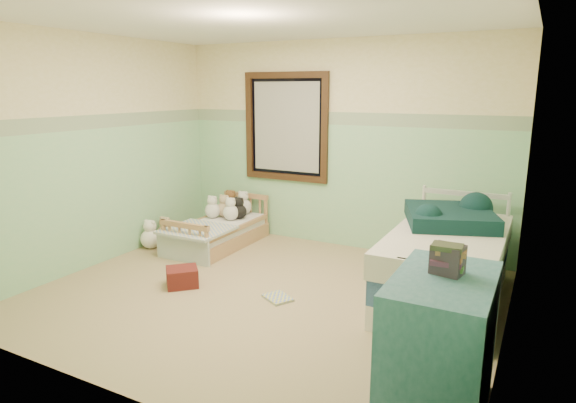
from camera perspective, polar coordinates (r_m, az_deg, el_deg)
The scene contains 29 objects.
floor at distance 4.81m, azimuth -2.80°, elevation -10.78°, with size 4.20×3.60×0.02m, color #907E59.
ceiling at distance 4.45m, azimuth -3.18°, elevation 20.51°, with size 4.20×3.60×0.02m, color white.
wall_back at distance 6.06m, azimuth 5.80°, elevation 6.47°, with size 4.20×0.04×2.50m, color beige.
wall_front at distance 3.08m, azimuth -20.35°, elevation -0.46°, with size 4.20×0.04×2.50m, color beige.
wall_left at distance 5.81m, azimuth -21.17°, elevation 5.40°, with size 0.04×3.60×2.50m, color beige.
wall_right at distance 3.85m, azimuth 25.03°, elevation 1.66°, with size 0.04×3.60×2.50m, color beige.
wainscot_mint at distance 6.12m, azimuth 5.64°, elevation 1.80°, with size 4.20×0.01×1.50m, color #86C794.
border_strip at distance 6.02m, azimuth 5.81°, elevation 9.53°, with size 4.20×0.01×0.15m, color #4E7659.
window_frame at distance 6.30m, azimuth -0.27°, elevation 8.61°, with size 1.16×0.06×1.36m, color black.
window_blinds at distance 6.31m, azimuth -0.23°, elevation 8.61°, with size 0.92×0.01×1.12m, color beige.
toddler_bed_frame at distance 6.26m, azimuth -8.01°, elevation -4.27°, with size 0.68×1.35×0.17m, color #976541.
toddler_mattress at distance 6.22m, azimuth -8.05°, elevation -2.97°, with size 0.62×1.30×0.12m, color silver.
patchwork_quilt at distance 5.88m, azimuth -10.47°, elevation -3.24°, with size 0.73×0.68×0.03m, color #7191CF.
plush_bed_brown at distance 6.66m, azimuth -6.63°, elevation -0.41°, with size 0.21×0.21×0.21m, color brown.
plush_bed_white at distance 6.55m, azimuth -5.19°, elevation -0.59°, with size 0.21×0.21×0.21m, color silver.
plush_bed_tan at distance 6.46m, azimuth -7.37°, elevation -0.91°, with size 0.20×0.20×0.20m, color tan.
plush_bed_dark at distance 6.33m, azimuth -5.66°, elevation -1.17°, with size 0.19×0.19×0.19m, color black.
plush_floor_cream at distance 6.31m, azimuth -15.60°, elevation -4.16°, with size 0.24×0.24×0.24m, color white.
plush_floor_tan at distance 6.50m, azimuth -13.97°, elevation -3.63°, with size 0.23×0.23×0.23m, color tan.
twin_bed_frame at distance 4.85m, azimuth 17.63°, elevation -9.64°, with size 0.91×1.82×0.22m, color silver.
twin_boxspring at distance 4.78m, azimuth 17.81°, elevation -7.19°, with size 0.91×1.82×0.22m, color navy.
twin_mattress at distance 4.71m, azimuth 18.00°, elevation -4.67°, with size 0.95×1.86×0.22m, color silver.
teal_blanket at distance 4.95m, azimuth 18.19°, elevation -1.66°, with size 0.77×0.82×0.14m, color black.
dresser at distance 3.14m, azimuth 17.08°, elevation -15.81°, with size 0.55×0.87×0.87m, color #2B6474.
book_stack at distance 3.00m, azimuth 17.98°, elevation -6.39°, with size 0.17×0.13×0.17m, color #542D2C.
red_pillow at distance 5.07m, azimuth -12.14°, elevation -8.53°, with size 0.30×0.26×0.19m, color #A02D26.
floor_book at distance 4.69m, azimuth -1.20°, elevation -11.08°, with size 0.26×0.20×0.02m, color yellow.
extra_plush_0 at distance 6.28m, azimuth -6.63°, elevation -1.28°, with size 0.20×0.20×0.20m, color silver.
extra_plush_1 at distance 6.42m, azimuth -8.72°, elevation -1.03°, with size 0.20×0.20×0.20m, color silver.
Camera 1 is at (2.26, -3.79, 1.92)m, focal length 30.75 mm.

